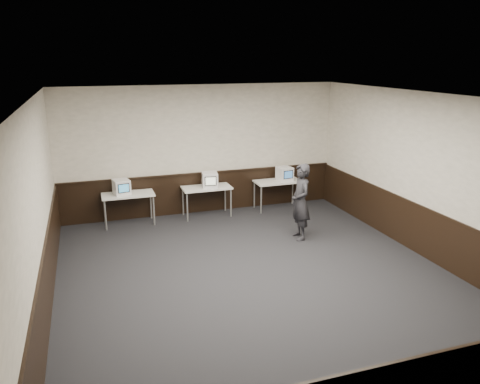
% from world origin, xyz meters
% --- Properties ---
extents(floor, '(8.00, 8.00, 0.00)m').
position_xyz_m(floor, '(0.00, 0.00, 0.00)').
color(floor, black).
rests_on(floor, ground).
extents(ceiling, '(8.00, 8.00, 0.00)m').
position_xyz_m(ceiling, '(0.00, 0.00, 3.20)').
color(ceiling, white).
rests_on(ceiling, back_wall).
extents(back_wall, '(7.00, 0.00, 7.00)m').
position_xyz_m(back_wall, '(0.00, 4.00, 1.60)').
color(back_wall, '#BCB5A5').
rests_on(back_wall, ground).
extents(front_wall, '(7.00, 0.00, 7.00)m').
position_xyz_m(front_wall, '(0.00, -4.00, 1.60)').
color(front_wall, '#BCB5A5').
rests_on(front_wall, ground).
extents(left_wall, '(0.00, 8.00, 8.00)m').
position_xyz_m(left_wall, '(-3.50, 0.00, 1.60)').
color(left_wall, '#BCB5A5').
rests_on(left_wall, ground).
extents(right_wall, '(0.00, 8.00, 8.00)m').
position_xyz_m(right_wall, '(3.50, 0.00, 1.60)').
color(right_wall, '#BCB5A5').
rests_on(right_wall, ground).
extents(wainscot_back, '(6.98, 0.04, 1.00)m').
position_xyz_m(wainscot_back, '(0.00, 3.98, 0.50)').
color(wainscot_back, black).
rests_on(wainscot_back, back_wall).
extents(wainscot_left, '(0.04, 7.98, 1.00)m').
position_xyz_m(wainscot_left, '(-3.48, 0.00, 0.50)').
color(wainscot_left, black).
rests_on(wainscot_left, left_wall).
extents(wainscot_right, '(0.04, 7.98, 1.00)m').
position_xyz_m(wainscot_right, '(3.48, 0.00, 0.50)').
color(wainscot_right, black).
rests_on(wainscot_right, right_wall).
extents(wainscot_rail, '(6.98, 0.06, 0.04)m').
position_xyz_m(wainscot_rail, '(0.00, 3.96, 1.02)').
color(wainscot_rail, black).
rests_on(wainscot_rail, wainscot_back).
extents(desk_left, '(1.20, 0.60, 0.75)m').
position_xyz_m(desk_left, '(-1.90, 3.60, 0.68)').
color(desk_left, silver).
rests_on(desk_left, ground).
extents(desk_center, '(1.20, 0.60, 0.75)m').
position_xyz_m(desk_center, '(0.00, 3.60, 0.68)').
color(desk_center, silver).
rests_on(desk_center, ground).
extents(desk_right, '(1.20, 0.60, 0.75)m').
position_xyz_m(desk_right, '(1.90, 3.60, 0.68)').
color(desk_right, silver).
rests_on(desk_right, ground).
extents(emac_left, '(0.42, 0.43, 0.35)m').
position_xyz_m(emac_left, '(-2.03, 3.59, 0.93)').
color(emac_left, white).
rests_on(emac_left, desk_left).
extents(emac_center, '(0.43, 0.45, 0.37)m').
position_xyz_m(emac_center, '(0.07, 3.55, 0.94)').
color(emac_center, white).
rests_on(emac_center, desk_center).
extents(emac_right, '(0.39, 0.41, 0.35)m').
position_xyz_m(emac_right, '(2.08, 3.58, 0.93)').
color(emac_right, white).
rests_on(emac_right, desk_right).
extents(person, '(0.44, 0.63, 1.67)m').
position_xyz_m(person, '(1.55, 1.51, 0.83)').
color(person, '#232227').
rests_on(person, ground).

